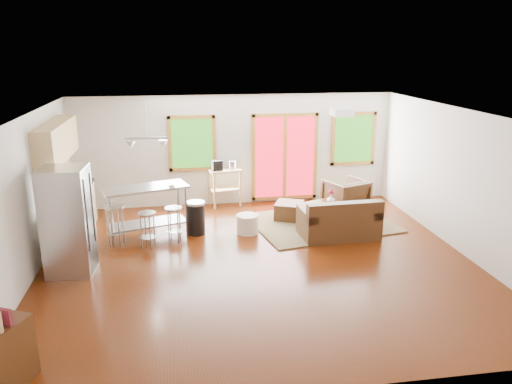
{
  "coord_description": "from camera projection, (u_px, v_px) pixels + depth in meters",
  "views": [
    {
      "loc": [
        -1.31,
        -8.01,
        3.67
      ],
      "look_at": [
        0.0,
        0.3,
        1.2
      ],
      "focal_mm": 35.0,
      "sensor_mm": 36.0,
      "label": 1
    }
  ],
  "objects": [
    {
      "name": "ceiling",
      "position": [
        259.0,
        114.0,
        8.08
      ],
      "size": [
        7.5,
        7.0,
        0.02
      ],
      "primitive_type": "cube",
      "color": "silver",
      "rests_on": "ground"
    },
    {
      "name": "cup",
      "position": [
        172.0,
        187.0,
        9.73
      ],
      "size": [
        0.14,
        0.12,
        0.13
      ],
      "primitive_type": "imported",
      "rotation": [
        0.0,
        0.0,
        0.19
      ],
      "color": "silver",
      "rests_on": "island"
    },
    {
      "name": "back_wall",
      "position": [
        235.0,
        150.0,
        11.78
      ],
      "size": [
        7.5,
        0.02,
        2.6
      ],
      "primitive_type": "cube",
      "color": "beige",
      "rests_on": "ground"
    },
    {
      "name": "pendant_light",
      "position": [
        147.0,
        143.0,
        9.42
      ],
      "size": [
        0.8,
        0.18,
        0.79
      ],
      "color": "gray",
      "rests_on": "ceiling"
    },
    {
      "name": "trash_can",
      "position": [
        196.0,
        218.0,
        10.05
      ],
      "size": [
        0.48,
        0.48,
        0.68
      ],
      "rotation": [
        0.0,
        0.0,
        -0.4
      ],
      "color": "black",
      "rests_on": "floor"
    },
    {
      "name": "bar_stool_a",
      "position": [
        115.0,
        215.0,
        9.42
      ],
      "size": [
        0.47,
        0.47,
        0.79
      ],
      "rotation": [
        0.0,
        0.0,
        -0.3
      ],
      "color": "#B7BABC",
      "rests_on": "floor"
    },
    {
      "name": "left_wall",
      "position": [
        25.0,
        202.0,
        7.89
      ],
      "size": [
        0.02,
        7.0,
        2.6
      ],
      "primitive_type": "cube",
      "color": "beige",
      "rests_on": "ground"
    },
    {
      "name": "island",
      "position": [
        146.0,
        202.0,
        9.82
      ],
      "size": [
        1.74,
        1.09,
        1.03
      ],
      "rotation": [
        0.0,
        0.0,
        0.3
      ],
      "color": "#B7BABC",
      "rests_on": "floor"
    },
    {
      "name": "coffee_table",
      "position": [
        324.0,
        206.0,
        10.78
      ],
      "size": [
        1.15,
        0.95,
        0.4
      ],
      "rotation": [
        0.0,
        0.0,
        0.41
      ],
      "color": "#341B0A",
      "rests_on": "floor"
    },
    {
      "name": "kitchen_cart",
      "position": [
        224.0,
        175.0,
        11.69
      ],
      "size": [
        0.82,
        0.61,
        1.12
      ],
      "rotation": [
        0.0,
        0.0,
        0.2
      ],
      "color": "tan",
      "rests_on": "floor"
    },
    {
      "name": "ottoman",
      "position": [
        289.0,
        211.0,
        10.92
      ],
      "size": [
        0.75,
        0.75,
        0.38
      ],
      "primitive_type": "cube",
      "rotation": [
        0.0,
        0.0,
        -0.4
      ],
      "color": "#321E0E",
      "rests_on": "floor"
    },
    {
      "name": "loveseat",
      "position": [
        339.0,
        222.0,
        9.88
      ],
      "size": [
        1.55,
        0.92,
        0.81
      ],
      "rotation": [
        0.0,
        0.0,
        0.04
      ],
      "color": "#321E0E",
      "rests_on": "floor"
    },
    {
      "name": "book",
      "position": [
        335.0,
        199.0,
        10.66
      ],
      "size": [
        0.19,
        0.04,
        0.26
      ],
      "primitive_type": "imported",
      "rotation": [
        0.0,
        0.0,
        0.07
      ],
      "color": "maroon",
      "rests_on": "coffee_table"
    },
    {
      "name": "window_left",
      "position": [
        192.0,
        143.0,
        11.53
      ],
      "size": [
        1.1,
        0.05,
        1.3
      ],
      "color": "#205313",
      "rests_on": "back_wall"
    },
    {
      "name": "cabinets",
      "position": [
        67.0,
        193.0,
        9.65
      ],
      "size": [
        0.64,
        2.24,
        2.3
      ],
      "color": "tan",
      "rests_on": "floor"
    },
    {
      "name": "bar_stool_c",
      "position": [
        174.0,
        216.0,
        9.59
      ],
      "size": [
        0.39,
        0.39,
        0.7
      ],
      "rotation": [
        0.0,
        0.0,
        -0.19
      ],
      "color": "#B7BABC",
      "rests_on": "floor"
    },
    {
      "name": "pouf",
      "position": [
        248.0,
        224.0,
        10.12
      ],
      "size": [
        0.57,
        0.57,
        0.39
      ],
      "primitive_type": "cylinder",
      "rotation": [
        0.0,
        0.0,
        -0.36
      ],
      "color": "beige",
      "rests_on": "floor"
    },
    {
      "name": "ceiling_flush",
      "position": [
        342.0,
        112.0,
        8.91
      ],
      "size": [
        0.35,
        0.35,
        0.12
      ],
      "primitive_type": "cube",
      "color": "white",
      "rests_on": "ceiling"
    },
    {
      "name": "right_wall",
      "position": [
        464.0,
        182.0,
        9.02
      ],
      "size": [
        0.02,
        7.0,
        2.6
      ],
      "primitive_type": "cube",
      "color": "beige",
      "rests_on": "ground"
    },
    {
      "name": "armchair",
      "position": [
        345.0,
        194.0,
        11.34
      ],
      "size": [
        1.05,
        1.01,
        0.85
      ],
      "primitive_type": "imported",
      "rotation": [
        0.0,
        0.0,
        3.5
      ],
      "color": "#321E0E",
      "rests_on": "floor"
    },
    {
      "name": "floor",
      "position": [
        259.0,
        262.0,
        8.82
      ],
      "size": [
        7.5,
        7.0,
        0.02
      ],
      "primitive_type": "cube",
      "color": "#341103",
      "rests_on": "ground"
    },
    {
      "name": "french_doors",
      "position": [
        285.0,
        157.0,
        11.97
      ],
      "size": [
        1.6,
        0.05,
        2.1
      ],
      "color": "#AB0F20",
      "rests_on": "back_wall"
    },
    {
      "name": "refrigerator",
      "position": [
        68.0,
        221.0,
        8.19
      ],
      "size": [
        0.78,
        0.74,
        1.81
      ],
      "rotation": [
        0.0,
        0.0,
        -0.05
      ],
      "color": "#B7BABC",
      "rests_on": "floor"
    },
    {
      "name": "front_wall",
      "position": [
        314.0,
        286.0,
        5.13
      ],
      "size": [
        7.5,
        0.02,
        2.6
      ],
      "primitive_type": "cube",
      "color": "beige",
      "rests_on": "ground"
    },
    {
      "name": "rug",
      "position": [
        321.0,
        223.0,
        10.72
      ],
      "size": [
        3.22,
        2.7,
        0.03
      ],
      "primitive_type": "cube",
      "rotation": [
        0.0,
        0.0,
        0.19
      ],
      "color": "#45603D",
      "rests_on": "floor"
    },
    {
      "name": "vase",
      "position": [
        331.0,
        198.0,
        10.75
      ],
      "size": [
        0.22,
        0.22,
        0.3
      ],
      "rotation": [
        0.0,
        0.0,
        -0.24
      ],
      "color": "silver",
      "rests_on": "coffee_table"
    },
    {
      "name": "bar_stool_b",
      "position": [
        147.0,
        222.0,
        9.28
      ],
      "size": [
        0.43,
        0.43,
        0.7
      ],
      "rotation": [
        0.0,
        0.0,
        -0.4
      ],
      "color": "#B7BABC",
      "rests_on": "floor"
    },
    {
      "name": "window_right",
      "position": [
        353.0,
        139.0,
        12.11
      ],
      "size": [
        1.1,
        0.05,
        1.3
      ],
      "color": "#205313",
      "rests_on": "back_wall"
    }
  ]
}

